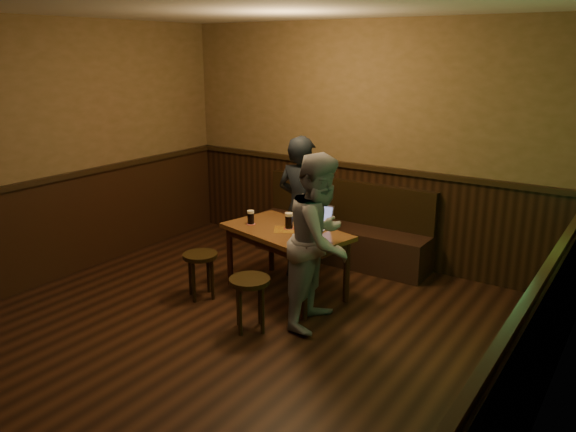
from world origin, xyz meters
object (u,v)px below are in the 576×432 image
at_px(bench, 342,235).
at_px(person_grey, 320,241).
at_px(person_suit, 301,209).
at_px(stool_right, 250,289).
at_px(pint_right, 317,232).
at_px(stool_left, 200,262).
at_px(pint_mid, 289,221).
at_px(laptop, 316,221).
at_px(pub_table, 286,238).
at_px(pint_left, 251,217).

xyz_separation_m(bench, person_grey, (0.63, -1.57, 0.49)).
relative_size(person_suit, person_grey, 1.00).
bearing_deg(stool_right, person_grey, 47.41).
bearing_deg(person_suit, pint_right, 135.74).
bearing_deg(pint_right, stool_right, -108.15).
height_order(stool_left, stool_right, stool_right).
bearing_deg(person_grey, pint_mid, 47.79).
height_order(stool_right, person_grey, person_grey).
distance_m(stool_right, laptop, 1.17).
bearing_deg(stool_left, laptop, 44.61).
xyz_separation_m(pint_right, person_suit, (-0.53, 0.54, 0.03)).
xyz_separation_m(stool_left, person_grey, (1.29, 0.21, 0.42)).
bearing_deg(stool_right, laptop, 89.31).
xyz_separation_m(pint_right, person_grey, (0.20, -0.27, 0.03)).
relative_size(bench, person_suit, 1.37).
bearing_deg(pub_table, stool_right, -64.40).
distance_m(stool_right, person_grey, 0.77).
relative_size(pint_mid, laptop, 0.52).
relative_size(stool_right, pint_left, 3.33).
relative_size(pub_table, stool_left, 3.01).
bearing_deg(person_suit, laptop, 151.57).
bearing_deg(stool_right, pub_table, 102.37).
bearing_deg(stool_left, person_suit, 60.98).
height_order(bench, laptop, bench).
height_order(pint_left, pint_mid, pint_mid).
height_order(pint_left, pint_right, pint_right).
height_order(bench, person_suit, person_suit).
height_order(pub_table, stool_left, pub_table).
bearing_deg(stool_right, pint_right, 71.85).
bearing_deg(stool_left, pub_table, 41.57).
distance_m(pint_left, person_grey, 1.10).
distance_m(pint_right, person_grey, 0.33).
height_order(stool_left, pint_right, pint_right).
height_order(stool_right, pint_right, pint_right).
relative_size(pub_table, pint_mid, 8.52).
bearing_deg(pint_right, laptop, 122.17).
bearing_deg(laptop, person_suit, 151.77).
bearing_deg(pint_left, stool_right, -53.20).
height_order(pint_right, laptop, laptop).
relative_size(pub_table, person_suit, 0.90).
bearing_deg(bench, laptop, -77.84).
height_order(bench, pub_table, bench).
height_order(pint_mid, person_grey, person_grey).
distance_m(stool_left, pint_mid, 1.00).
distance_m(stool_left, pint_left, 0.70).
xyz_separation_m(stool_left, person_suit, (0.56, 1.02, 0.42)).
bearing_deg(bench, person_suit, -97.04).
xyz_separation_m(bench, pint_mid, (0.00, -1.15, 0.47)).
distance_m(pint_mid, laptop, 0.29).
distance_m(stool_right, person_suit, 1.38).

